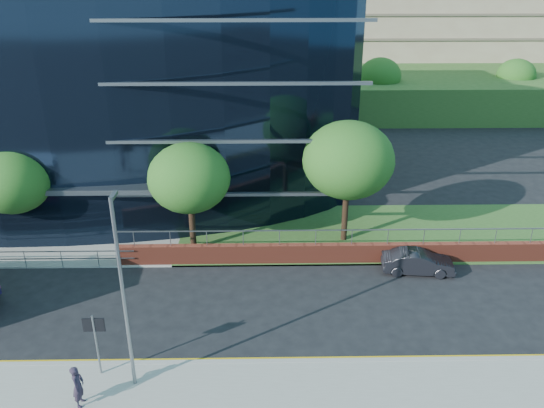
{
  "coord_description": "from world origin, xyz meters",
  "views": [
    {
      "loc": [
        11.14,
        -18.62,
        15.09
      ],
      "look_at": [
        11.6,
        8.0,
        3.36
      ],
      "focal_mm": 35.0,
      "sensor_mm": 36.0,
      "label": 1
    }
  ],
  "objects_px": {
    "tree_far_d": "(348,160)",
    "tree_dist_f": "(516,75)",
    "pedestrian": "(78,386)",
    "tree_far_c": "(189,178)",
    "streetlight_east": "(123,291)",
    "street_sign": "(95,332)",
    "parked_car": "(418,262)",
    "tree_dist_e": "(380,76)",
    "tree_far_b": "(13,181)"
  },
  "relations": [
    {
      "from": "tree_far_d",
      "to": "tree_dist_f",
      "type": "relative_size",
      "value": 1.23
    },
    {
      "from": "parked_car",
      "to": "tree_dist_f",
      "type": "bearing_deg",
      "value": -23.95
    },
    {
      "from": "tree_far_b",
      "to": "tree_far_d",
      "type": "distance_m",
      "value": 19.03
    },
    {
      "from": "tree_far_c",
      "to": "streetlight_east",
      "type": "height_order",
      "value": "streetlight_east"
    },
    {
      "from": "tree_far_b",
      "to": "tree_dist_e",
      "type": "distance_m",
      "value": 40.74
    },
    {
      "from": "street_sign",
      "to": "pedestrian",
      "type": "distance_m",
      "value": 2.06
    },
    {
      "from": "tree_dist_f",
      "to": "tree_far_b",
      "type": "bearing_deg",
      "value": -142.92
    },
    {
      "from": "street_sign",
      "to": "tree_far_c",
      "type": "relative_size",
      "value": 0.43
    },
    {
      "from": "tree_far_d",
      "to": "tree_dist_f",
      "type": "height_order",
      "value": "tree_far_d"
    },
    {
      "from": "tree_far_b",
      "to": "streetlight_east",
      "type": "distance_m",
      "value": 14.74
    },
    {
      "from": "streetlight_east",
      "to": "pedestrian",
      "type": "distance_m",
      "value": 4.02
    },
    {
      "from": "tree_far_b",
      "to": "streetlight_east",
      "type": "xyz_separation_m",
      "value": [
        9.0,
        -11.67,
        0.23
      ]
    },
    {
      "from": "tree_far_b",
      "to": "tree_far_c",
      "type": "relative_size",
      "value": 0.93
    },
    {
      "from": "tree_far_b",
      "to": "tree_far_d",
      "type": "xyz_separation_m",
      "value": [
        19.0,
        0.5,
        0.98
      ]
    },
    {
      "from": "tree_far_c",
      "to": "streetlight_east",
      "type": "xyz_separation_m",
      "value": [
        -1.0,
        -11.17,
        -0.1
      ]
    },
    {
      "from": "street_sign",
      "to": "tree_dist_f",
      "type": "bearing_deg",
      "value": 50.84
    },
    {
      "from": "tree_far_b",
      "to": "parked_car",
      "type": "distance_m",
      "value": 23.01
    },
    {
      "from": "tree_far_b",
      "to": "streetlight_east",
      "type": "relative_size",
      "value": 0.76
    },
    {
      "from": "tree_dist_f",
      "to": "streetlight_east",
      "type": "xyz_separation_m",
      "value": [
        -34.0,
        -44.17,
        0.23
      ]
    },
    {
      "from": "tree_dist_f",
      "to": "parked_car",
      "type": "xyz_separation_m",
      "value": [
        -20.51,
        -35.77,
        -3.57
      ]
    },
    {
      "from": "streetlight_east",
      "to": "parked_car",
      "type": "distance_m",
      "value": 16.35
    },
    {
      "from": "tree_far_b",
      "to": "parked_car",
      "type": "height_order",
      "value": "tree_far_b"
    },
    {
      "from": "tree_dist_e",
      "to": "tree_far_b",
      "type": "bearing_deg",
      "value": -131.52
    },
    {
      "from": "street_sign",
      "to": "tree_dist_e",
      "type": "height_order",
      "value": "tree_dist_e"
    },
    {
      "from": "tree_far_d",
      "to": "parked_car",
      "type": "distance_m",
      "value": 6.86
    },
    {
      "from": "street_sign",
      "to": "tree_far_b",
      "type": "bearing_deg",
      "value": 124.08
    },
    {
      "from": "street_sign",
      "to": "tree_far_d",
      "type": "bearing_deg",
      "value": 45.22
    },
    {
      "from": "street_sign",
      "to": "tree_dist_e",
      "type": "distance_m",
      "value": 45.99
    },
    {
      "from": "street_sign",
      "to": "streetlight_east",
      "type": "distance_m",
      "value": 2.8
    },
    {
      "from": "parked_car",
      "to": "streetlight_east",
      "type": "bearing_deg",
      "value": 127.81
    },
    {
      "from": "pedestrian",
      "to": "tree_far_c",
      "type": "bearing_deg",
      "value": -13.6
    },
    {
      "from": "street_sign",
      "to": "pedestrian",
      "type": "xyz_separation_m",
      "value": [
        -0.28,
        -1.69,
        -1.13
      ]
    },
    {
      "from": "street_sign",
      "to": "streetlight_east",
      "type": "relative_size",
      "value": 0.35
    },
    {
      "from": "tree_far_d",
      "to": "tree_dist_f",
      "type": "xyz_separation_m",
      "value": [
        24.0,
        32.0,
        -0.98
      ]
    },
    {
      "from": "streetlight_east",
      "to": "tree_far_b",
      "type": "bearing_deg",
      "value": 127.63
    },
    {
      "from": "parked_car",
      "to": "tree_far_d",
      "type": "bearing_deg",
      "value": 48.71
    },
    {
      "from": "tree_far_c",
      "to": "parked_car",
      "type": "bearing_deg",
      "value": -12.49
    },
    {
      "from": "tree_far_c",
      "to": "tree_far_d",
      "type": "height_order",
      "value": "tree_far_d"
    },
    {
      "from": "tree_far_c",
      "to": "tree_far_b",
      "type": "bearing_deg",
      "value": 177.14
    },
    {
      "from": "tree_far_c",
      "to": "tree_dist_e",
      "type": "xyz_separation_m",
      "value": [
        17.0,
        31.0,
        0.0
      ]
    },
    {
      "from": "tree_far_d",
      "to": "parked_car",
      "type": "bearing_deg",
      "value": -47.17
    },
    {
      "from": "tree_dist_f",
      "to": "streetlight_east",
      "type": "distance_m",
      "value": 55.74
    },
    {
      "from": "tree_dist_e",
      "to": "parked_car",
      "type": "height_order",
      "value": "tree_dist_e"
    },
    {
      "from": "tree_dist_e",
      "to": "pedestrian",
      "type": "distance_m",
      "value": 47.72
    },
    {
      "from": "tree_far_c",
      "to": "pedestrian",
      "type": "height_order",
      "value": "tree_far_c"
    },
    {
      "from": "parked_car",
      "to": "pedestrian",
      "type": "relative_size",
      "value": 2.23
    },
    {
      "from": "tree_dist_e",
      "to": "streetlight_east",
      "type": "relative_size",
      "value": 0.81
    },
    {
      "from": "tree_far_c",
      "to": "tree_dist_e",
      "type": "relative_size",
      "value": 1.0
    },
    {
      "from": "streetlight_east",
      "to": "street_sign",
      "type": "bearing_deg",
      "value": 158.64
    },
    {
      "from": "tree_far_b",
      "to": "tree_dist_e",
      "type": "bearing_deg",
      "value": 48.48
    }
  ]
}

